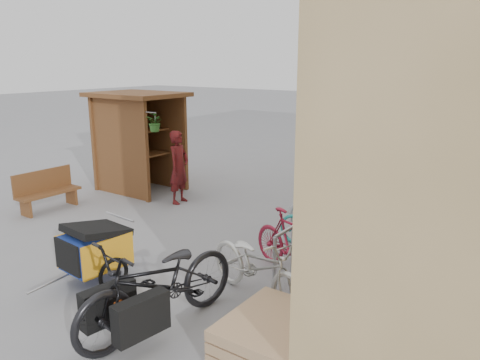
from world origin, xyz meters
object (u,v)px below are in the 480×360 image
Objects in this scene: shopping_carts at (442,170)px; bike_1 at (292,243)px; bike_6 at (372,190)px; bike_7 at (390,183)px; kiosk at (136,128)px; bench at (47,190)px; bike_5 at (360,200)px; bike_4 at (361,205)px; pallet_stack at (275,336)px; child_trailer at (95,248)px; bike_0 at (258,266)px; cargo_bike at (159,285)px; bike_3 at (331,214)px; bike_2 at (320,228)px; person_kiosk at (179,167)px.

shopping_carts is 5.89m from bike_1.
bike_6 is 0.60m from bike_7.
bench is (-0.39, -2.26, -1.11)m from kiosk.
bike_5 is at bearing -105.42° from shopping_carts.
pallet_stack is at bearing -175.07° from bike_4.
bike_0 is (2.25, 0.86, -0.00)m from child_trailer.
bike_3 is (0.49, 3.74, -0.06)m from cargo_bike.
bike_2 is (-0.87, -4.80, -0.20)m from shopping_carts.
kiosk is at bearing 127.00° from bike_7.
kiosk is 6.33m from bike_0.
bike_0 is at bearing -173.38° from bike_2.
pallet_stack is 0.63× the size of bike_0.
child_trailer is 0.83× the size of bike_6.
cargo_bike is 5.05m from bike_5.
bike_7 is (0.11, 5.10, 0.05)m from bike_0.
cargo_bike is at bearing -20.20° from bench.
kiosk is 1.42× the size of bike_3.
bike_5 is at bearing 92.81° from cargo_bike.
bike_5 is (0.03, 1.28, -0.06)m from bike_3.
bike_7 is (-0.69, 5.99, 0.34)m from pallet_stack.
bike_1 is 1.03× the size of bike_2.
child_trailer is 6.41m from bike_7.
bike_4 is at bearing -155.49° from bike_5.
cargo_bike is (-1.36, -0.38, 0.38)m from pallet_stack.
bench is 6.94m from bike_6.
kiosk reaches higher than bike_4.
cargo_bike is at bearing -8.23° from child_trailer.
cargo_bike is 4.73m from bike_4.
kiosk reaches higher than bike_1.
person_kiosk reaches higher than cargo_bike.
kiosk reaches higher than cargo_bike.
bike_5 reaches higher than bike_2.
bike_3 is (-0.88, -4.34, -0.09)m from shopping_carts.
bike_3 is at bearing 168.74° from bike_6.
bike_7 is (0.14, 4.11, 0.06)m from bike_1.
bench is at bearing -137.56° from shopping_carts.
bike_2 is 1.41m from bike_4.
bike_0 reaches higher than bike_5.
pallet_stack is 1.23m from bike_0.
bike_6 reaches higher than child_trailer.
bike_2 is (5.80, 1.30, -0.03)m from bench.
pallet_stack is 0.77× the size of child_trailer.
bike_4 reaches higher than bench.
kiosk is 1.31× the size of bike_0.
person_kiosk reaches higher than bike_1.
bench is 5.94m from bike_2.
bike_6 is (2.19, 5.39, -0.01)m from child_trailer.
bike_5 is 0.84× the size of bike_6.
shopping_carts reaches higher than bike_6.
kiosk reaches higher than bike_3.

